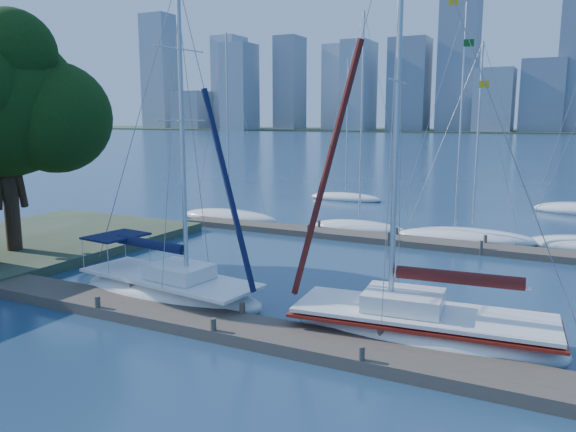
% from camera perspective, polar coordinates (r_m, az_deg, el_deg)
% --- Properties ---
extents(ground, '(700.00, 700.00, 0.00)m').
position_cam_1_polar(ground, '(19.40, -6.05, -11.70)').
color(ground, '#172C4A').
rests_on(ground, ground).
extents(near_dock, '(26.00, 2.00, 0.40)m').
position_cam_1_polar(near_dock, '(19.33, -6.06, -11.15)').
color(near_dock, '#493F35').
rests_on(near_dock, ground).
extents(far_dock, '(30.00, 1.80, 0.36)m').
position_cam_1_polar(far_dock, '(32.84, 12.25, -2.54)').
color(far_dock, '#493F35').
rests_on(far_dock, ground).
extents(far_shore, '(800.00, 100.00, 1.50)m').
position_cam_1_polar(far_shore, '(335.35, 25.19, 7.74)').
color(far_shore, '#38472D').
rests_on(far_shore, ground).
extents(tree, '(9.61, 8.73, 12.16)m').
position_cam_1_polar(tree, '(31.22, -27.02, 10.52)').
color(tree, '#311E16').
rests_on(tree, ground).
extents(sailboat_navy, '(8.66, 3.75, 12.59)m').
position_cam_1_polar(sailboat_navy, '(22.72, -12.02, -6.05)').
color(sailboat_navy, white).
rests_on(sailboat_navy, ground).
extents(sailboat_maroon, '(9.00, 3.63, 14.74)m').
position_cam_1_polar(sailboat_maroon, '(18.66, 13.45, -9.10)').
color(sailboat_maroon, white).
rests_on(sailboat_maroon, ground).
extents(bg_boat_0, '(7.88, 4.63, 13.16)m').
position_cam_1_polar(bg_boat_0, '(39.86, -5.97, -0.06)').
color(bg_boat_0, white).
rests_on(bg_boat_0, ground).
extents(bg_boat_1, '(6.52, 3.59, 13.83)m').
position_cam_1_polar(bg_boat_1, '(36.12, 7.25, -1.12)').
color(bg_boat_1, white).
rests_on(bg_boat_1, ground).
extents(bg_boat_2, '(6.97, 2.99, 13.72)m').
position_cam_1_polar(bg_boat_2, '(34.30, 16.58, -2.06)').
color(bg_boat_2, white).
rests_on(bg_boat_2, ground).
extents(bg_boat_3, '(7.72, 4.38, 11.71)m').
position_cam_1_polar(bg_boat_3, '(34.91, 18.19, -1.97)').
color(bg_boat_3, white).
rests_on(bg_boat_3, ground).
extents(bg_boat_6, '(6.85, 3.19, 12.42)m').
position_cam_1_polar(bg_boat_6, '(49.88, 5.89, 1.90)').
color(bg_boat_6, white).
rests_on(bg_boat_6, ground).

